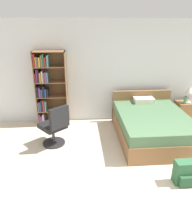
# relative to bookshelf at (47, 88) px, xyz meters

# --- Properties ---
(ground_plane) EXTENTS (14.00, 14.00, 0.00)m
(ground_plane) POSITION_rel_bookshelf_xyz_m (1.97, -3.01, -0.98)
(ground_plane) COLOR beige
(wall_back) EXTENTS (9.00, 0.06, 2.60)m
(wall_back) POSITION_rel_bookshelf_xyz_m (1.97, 0.22, 0.32)
(wall_back) COLOR silver
(wall_back) RESTS_ON ground_plane
(bookshelf) EXTENTS (0.77, 0.33, 1.88)m
(bookshelf) POSITION_rel_bookshelf_xyz_m (0.00, 0.00, 0.00)
(bookshelf) COLOR brown
(bookshelf) RESTS_ON ground_plane
(bed) EXTENTS (1.54, 2.08, 0.85)m
(bed) POSITION_rel_bookshelf_xyz_m (2.44, -0.92, -0.67)
(bed) COLOR brown
(bed) RESTS_ON ground_plane
(office_chair) EXTENTS (0.71, 0.72, 0.94)m
(office_chair) POSITION_rel_bookshelf_xyz_m (0.26, -1.13, -0.54)
(office_chair) COLOR #232326
(office_chair) RESTS_ON ground_plane
(nightstand) EXTENTS (0.51, 0.44, 0.55)m
(nightstand) POSITION_rel_bookshelf_xyz_m (3.63, -0.12, -0.71)
(nightstand) COLOR brown
(nightstand) RESTS_ON ground_plane
(table_lamp) EXTENTS (0.21, 0.21, 0.43)m
(table_lamp) POSITION_rel_bookshelf_xyz_m (3.64, -0.16, -0.11)
(table_lamp) COLOR #B2B2B7
(table_lamp) RESTS_ON nightstand
(water_bottle) EXTENTS (0.08, 0.08, 0.20)m
(water_bottle) POSITION_rel_bookshelf_xyz_m (3.52, -0.22, -0.34)
(water_bottle) COLOR #3F8C4C
(water_bottle) RESTS_ON nightstand
(backpack_green) EXTENTS (0.34, 0.26, 0.41)m
(backpack_green) POSITION_rel_bookshelf_xyz_m (2.51, -2.52, -0.79)
(backpack_green) COLOR #2D603D
(backpack_green) RESTS_ON ground_plane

